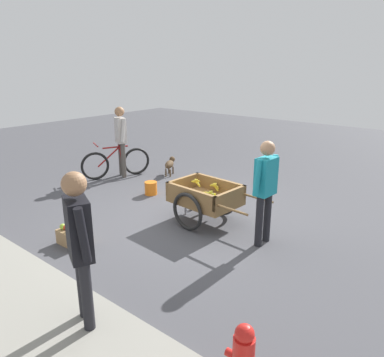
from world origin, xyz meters
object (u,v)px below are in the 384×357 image
(dog, at_px, (170,164))
(apple_crate, at_px, (73,236))
(plastic_bucket, at_px, (151,188))
(vendor_person, at_px, (265,184))
(fruit_cart, at_px, (205,198))
(bicycle, at_px, (116,163))
(cyclist_person, at_px, (121,135))
(bystander_person, at_px, (80,240))

(dog, relative_size, apple_crate, 1.39)
(dog, relative_size, plastic_bucket, 2.28)
(vendor_person, bearing_deg, dog, -27.11)
(fruit_cart, height_order, plastic_bucket, fruit_cart)
(fruit_cart, relative_size, apple_crate, 3.87)
(plastic_bucket, height_order, apple_crate, apple_crate)
(vendor_person, xyz_separation_m, dog, (3.51, -1.80, -0.67))
(dog, bearing_deg, vendor_person, 152.89)
(fruit_cart, distance_m, apple_crate, 2.19)
(bicycle, xyz_separation_m, plastic_bucket, (-1.52, 0.36, -0.22))
(fruit_cart, bearing_deg, bicycle, -13.48)
(dog, xyz_separation_m, apple_crate, (-1.30, 3.61, -0.14))
(plastic_bucket, bearing_deg, vendor_person, 170.24)
(fruit_cart, bearing_deg, vendor_person, 176.05)
(bicycle, distance_m, plastic_bucket, 1.57)
(cyclist_person, relative_size, bystander_person, 0.98)
(dog, bearing_deg, apple_crate, 109.81)
(cyclist_person, height_order, dog, cyclist_person)
(bicycle, height_order, cyclist_person, cyclist_person)
(cyclist_person, relative_size, dog, 2.71)
(fruit_cart, height_order, dog, fruit_cart)
(apple_crate, bearing_deg, bicycle, -50.90)
(fruit_cart, relative_size, bicycle, 1.11)
(apple_crate, xyz_separation_m, bystander_person, (-1.78, 1.02, 0.89))
(fruit_cart, relative_size, dog, 2.77)
(bicycle, xyz_separation_m, bystander_person, (-3.94, 3.69, 0.67))
(bicycle, bearing_deg, dog, -132.52)
(plastic_bucket, bearing_deg, cyclist_person, -19.00)
(plastic_bucket, relative_size, apple_crate, 0.61)
(fruit_cart, xyz_separation_m, vendor_person, (-1.14, 0.08, 0.51))
(cyclist_person, relative_size, plastic_bucket, 6.17)
(dog, distance_m, plastic_bucket, 1.47)
(vendor_person, relative_size, plastic_bucket, 5.86)
(dog, bearing_deg, bicycle, 47.48)
(apple_crate, bearing_deg, dog, -70.19)
(apple_crate, height_order, bystander_person, bystander_person)
(cyclist_person, relative_size, apple_crate, 3.78)
(bicycle, distance_m, dog, 1.28)
(vendor_person, relative_size, bystander_person, 0.93)
(bicycle, height_order, bystander_person, bystander_person)
(bicycle, relative_size, bystander_person, 0.90)
(cyclist_person, distance_m, bystander_person, 5.45)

